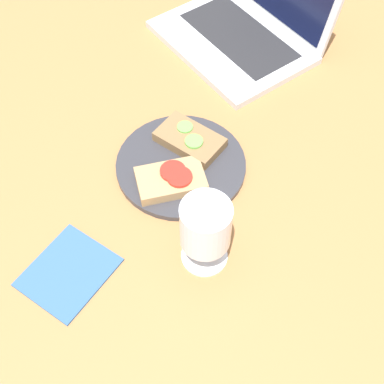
{
  "coord_description": "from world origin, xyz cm",
  "views": [
    {
      "loc": [
        46.08,
        -34.73,
        78.59
      ],
      "look_at": [
        5.8,
        -5.21,
        8.0
      ],
      "focal_mm": 50.0,
      "sensor_mm": 36.0,
      "label": 1
    }
  ],
  "objects_px": {
    "sandwich_with_tomato": "(172,180)",
    "wine_glass": "(205,228)",
    "napkin": "(69,272)",
    "laptop": "(247,23)",
    "plate": "(181,165)",
    "sandwich_with_cucumber": "(190,139)"
  },
  "relations": [
    {
      "from": "plate",
      "to": "wine_glass",
      "type": "height_order",
      "value": "wine_glass"
    },
    {
      "from": "sandwich_with_tomato",
      "to": "wine_glass",
      "type": "relative_size",
      "value": 1.0
    },
    {
      "from": "sandwich_with_cucumber",
      "to": "sandwich_with_tomato",
      "type": "height_order",
      "value": "same"
    },
    {
      "from": "plate",
      "to": "napkin",
      "type": "height_order",
      "value": "plate"
    },
    {
      "from": "plate",
      "to": "laptop",
      "type": "xyz_separation_m",
      "value": [
        -0.21,
        0.32,
        0.03
      ]
    },
    {
      "from": "plate",
      "to": "laptop",
      "type": "height_order",
      "value": "laptop"
    },
    {
      "from": "sandwich_with_cucumber",
      "to": "sandwich_with_tomato",
      "type": "bearing_deg",
      "value": -54.69
    },
    {
      "from": "wine_glass",
      "to": "napkin",
      "type": "distance_m",
      "value": 0.23
    },
    {
      "from": "sandwich_with_cucumber",
      "to": "sandwich_with_tomato",
      "type": "xyz_separation_m",
      "value": [
        0.06,
        -0.08,
        0.0
      ]
    },
    {
      "from": "laptop",
      "to": "napkin",
      "type": "xyz_separation_m",
      "value": [
        0.27,
        -0.59,
        -0.04
      ]
    },
    {
      "from": "wine_glass",
      "to": "laptop",
      "type": "relative_size",
      "value": 0.42
    },
    {
      "from": "wine_glass",
      "to": "sandwich_with_tomato",
      "type": "bearing_deg",
      "value": 165.62
    },
    {
      "from": "sandwich_with_cucumber",
      "to": "napkin",
      "type": "distance_m",
      "value": 0.32
    },
    {
      "from": "wine_glass",
      "to": "napkin",
      "type": "relative_size",
      "value": 1.01
    },
    {
      "from": "napkin",
      "to": "plate",
      "type": "bearing_deg",
      "value": 104.23
    },
    {
      "from": "wine_glass",
      "to": "laptop",
      "type": "bearing_deg",
      "value": 133.48
    },
    {
      "from": "sandwich_with_cucumber",
      "to": "wine_glass",
      "type": "relative_size",
      "value": 1.0
    },
    {
      "from": "laptop",
      "to": "plate",
      "type": "bearing_deg",
      "value": -57.22
    },
    {
      "from": "sandwich_with_tomato",
      "to": "laptop",
      "type": "distance_m",
      "value": 0.43
    },
    {
      "from": "laptop",
      "to": "napkin",
      "type": "bearing_deg",
      "value": -64.9
    },
    {
      "from": "wine_glass",
      "to": "sandwich_with_cucumber",
      "type": "bearing_deg",
      "value": 149.74
    },
    {
      "from": "plate",
      "to": "laptop",
      "type": "distance_m",
      "value": 0.39
    }
  ]
}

